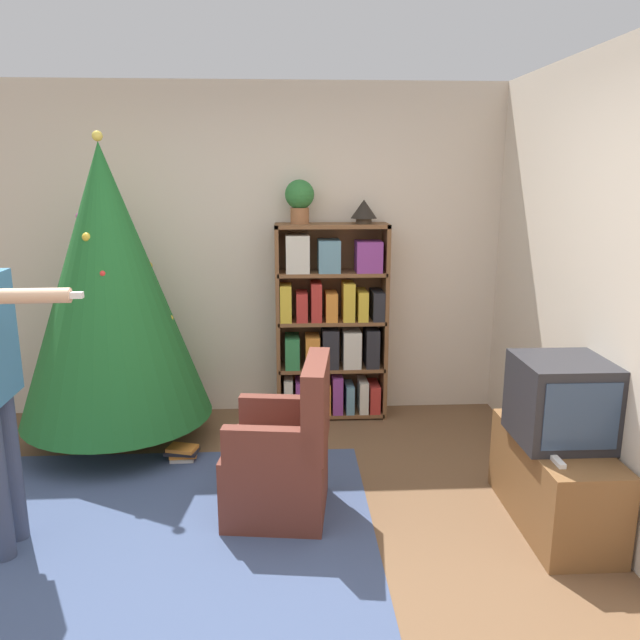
% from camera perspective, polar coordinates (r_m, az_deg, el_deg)
% --- Properties ---
extents(ground_plane, '(14.00, 14.00, 0.00)m').
position_cam_1_polar(ground_plane, '(3.30, -6.97, -22.46)').
color(ground_plane, brown).
extents(wall_back, '(8.00, 0.10, 2.60)m').
position_cam_1_polar(wall_back, '(5.02, -5.68, 6.12)').
color(wall_back, beige).
rests_on(wall_back, ground_plane).
extents(area_rug, '(2.47, 1.90, 0.01)m').
position_cam_1_polar(area_rug, '(3.77, -15.14, -17.84)').
color(area_rug, '#3D4C70').
rests_on(area_rug, ground_plane).
extents(bookshelf, '(0.87, 0.29, 1.55)m').
position_cam_1_polar(bookshelf, '(4.91, 1.05, -0.52)').
color(bookshelf, brown).
rests_on(bookshelf, ground_plane).
extents(tv_stand, '(0.41, 0.95, 0.50)m').
position_cam_1_polar(tv_stand, '(3.82, 20.60, -13.64)').
color(tv_stand, brown).
rests_on(tv_stand, ground_plane).
extents(television, '(0.48, 0.47, 0.46)m').
position_cam_1_polar(television, '(3.63, 21.24, -6.88)').
color(television, '#28282D').
rests_on(television, tv_stand).
extents(game_remote, '(0.04, 0.12, 0.02)m').
position_cam_1_polar(game_remote, '(3.42, 20.93, -12.00)').
color(game_remote, white).
rests_on(game_remote, tv_stand).
extents(christmas_tree, '(1.33, 1.33, 2.19)m').
position_cam_1_polar(christmas_tree, '(4.53, -18.72, 3.04)').
color(christmas_tree, '#4C3323').
rests_on(christmas_tree, ground_plane).
extents(armchair, '(0.64, 0.63, 0.92)m').
position_cam_1_polar(armchair, '(3.66, -3.35, -12.69)').
color(armchair, brown).
rests_on(armchair, ground_plane).
extents(potted_plant, '(0.22, 0.22, 0.33)m').
position_cam_1_polar(potted_plant, '(4.77, -1.88, 11.06)').
color(potted_plant, '#935B38').
rests_on(potted_plant, bookshelf).
extents(table_lamp, '(0.20, 0.20, 0.18)m').
position_cam_1_polar(table_lamp, '(4.81, 4.03, 10.00)').
color(table_lamp, '#473828').
rests_on(table_lamp, bookshelf).
extents(book_pile_near_tree, '(0.24, 0.18, 0.10)m').
position_cam_1_polar(book_pile_near_tree, '(4.46, -12.46, -11.76)').
color(book_pile_near_tree, beige).
rests_on(book_pile_near_tree, ground_plane).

